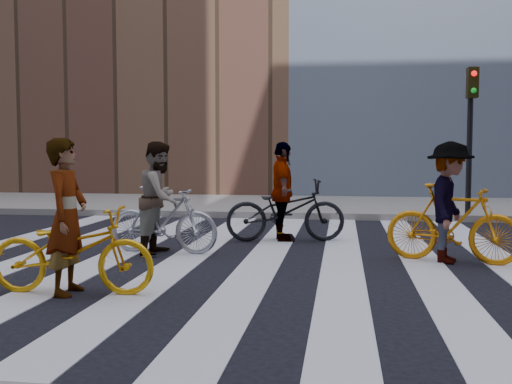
% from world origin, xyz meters
% --- Properties ---
extents(ground, '(100.00, 100.00, 0.00)m').
position_xyz_m(ground, '(0.00, 0.00, 0.00)').
color(ground, black).
rests_on(ground, ground).
extents(sidewalk_far, '(100.00, 5.00, 0.15)m').
position_xyz_m(sidewalk_far, '(0.00, 7.50, 0.07)').
color(sidewalk_far, gray).
rests_on(sidewalk_far, ground).
extents(zebra_crosswalk, '(8.25, 10.00, 0.01)m').
position_xyz_m(zebra_crosswalk, '(0.00, 0.00, 0.01)').
color(zebra_crosswalk, silver).
rests_on(zebra_crosswalk, ground).
extents(traffic_signal, '(0.22, 0.42, 3.33)m').
position_xyz_m(traffic_signal, '(4.40, 5.32, 2.28)').
color(traffic_signal, black).
rests_on(traffic_signal, ground).
extents(bike_yellow_left, '(1.83, 0.72, 0.95)m').
position_xyz_m(bike_yellow_left, '(-1.24, -2.26, 0.47)').
color(bike_yellow_left, '#EFA60D').
rests_on(bike_yellow_left, ground).
extents(bike_silver_mid, '(1.73, 0.62, 1.02)m').
position_xyz_m(bike_silver_mid, '(-1.02, 0.34, 0.51)').
color(bike_silver_mid, '#A5A7AF').
rests_on(bike_silver_mid, ground).
extents(bike_yellow_right, '(1.89, 1.04, 1.09)m').
position_xyz_m(bike_yellow_right, '(3.16, 0.19, 0.55)').
color(bike_yellow_right, orange).
rests_on(bike_yellow_right, ground).
extents(bike_dark_rear, '(2.11, 1.07, 1.06)m').
position_xyz_m(bike_dark_rear, '(0.69, 1.79, 0.53)').
color(bike_dark_rear, black).
rests_on(bike_dark_rear, ground).
extents(rider_left, '(0.43, 0.63, 1.69)m').
position_xyz_m(rider_left, '(-1.29, -2.26, 0.84)').
color(rider_left, slate).
rests_on(rider_left, ground).
extents(rider_mid, '(0.70, 0.87, 1.68)m').
position_xyz_m(rider_mid, '(-1.07, 0.34, 0.84)').
color(rider_mid, slate).
rests_on(rider_mid, ground).
extents(rider_right, '(0.92, 1.22, 1.67)m').
position_xyz_m(rider_right, '(3.11, 0.19, 0.84)').
color(rider_right, slate).
rests_on(rider_right, ground).
extents(rider_rear, '(0.59, 1.05, 1.69)m').
position_xyz_m(rider_rear, '(0.64, 1.79, 0.85)').
color(rider_rear, slate).
rests_on(rider_rear, ground).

